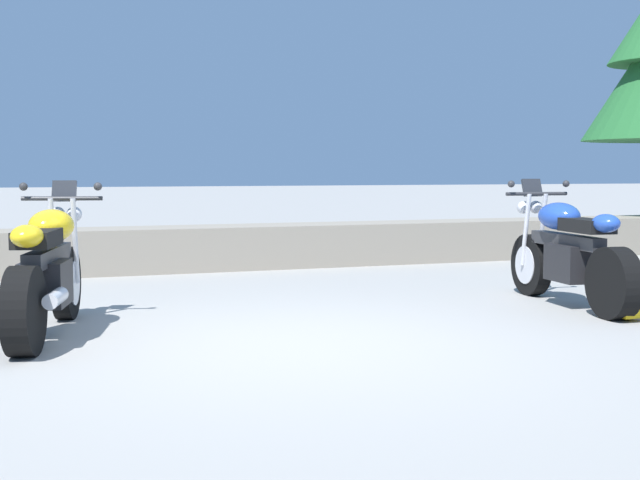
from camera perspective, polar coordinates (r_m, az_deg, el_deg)
name	(u,v)px	position (r m, az deg, el deg)	size (l,w,h in m)	color
ground_plane	(290,344)	(6.17, -2.02, -7.07)	(120.00, 120.00, 0.00)	gray
stone_wall	(176,249)	(10.76, -9.73, -0.59)	(36.00, 0.80, 0.55)	gray
motorcycle_yellow_near_left	(48,272)	(6.76, -17.96, -2.09)	(0.81, 2.04, 1.18)	black
motorcycle_blue_centre	(568,254)	(8.16, 16.47, -0.92)	(0.67, 2.07, 1.18)	black
rider_helmet	(627,304)	(7.57, 20.11, -4.10)	(0.28, 0.28, 0.28)	yellow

